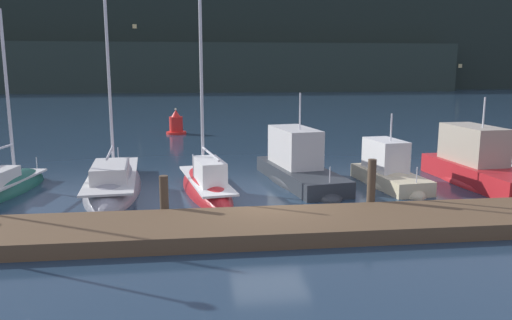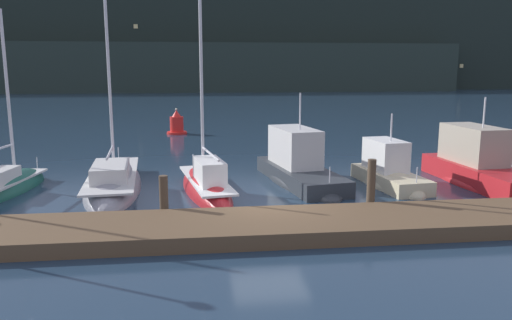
# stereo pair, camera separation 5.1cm
# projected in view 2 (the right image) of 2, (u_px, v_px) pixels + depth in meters

# --- Properties ---
(ground_plane) EXTENTS (400.00, 400.00, 0.00)m
(ground_plane) POSITION_uv_depth(u_px,v_px,m) (269.00, 216.00, 16.48)
(ground_plane) COLOR #1E3347
(dock) EXTENTS (42.19, 2.80, 0.45)m
(dock) POSITION_uv_depth(u_px,v_px,m) (278.00, 226.00, 14.70)
(dock) COLOR brown
(dock) RESTS_ON ground
(mooring_pile_2) EXTENTS (0.28, 0.28, 1.47)m
(mooring_pile_2) POSITION_uv_depth(u_px,v_px,m) (164.00, 198.00, 15.81)
(mooring_pile_2) COLOR #4C3D2D
(mooring_pile_2) RESTS_ON ground
(mooring_pile_3) EXTENTS (0.28, 0.28, 1.84)m
(mooring_pile_3) POSITION_uv_depth(u_px,v_px,m) (371.00, 187.00, 16.58)
(mooring_pile_3) COLOR #4C3D2D
(mooring_pile_3) RESTS_ON ground
(sailboat_berth_3) EXTENTS (2.04, 5.19, 7.78)m
(sailboat_berth_3) POSITION_uv_depth(u_px,v_px,m) (11.00, 189.00, 19.63)
(sailboat_berth_3) COLOR #195647
(sailboat_berth_3) RESTS_ON ground
(sailboat_berth_4) EXTENTS (2.91, 8.55, 12.49)m
(sailboat_berth_4) POSITION_uv_depth(u_px,v_px,m) (113.00, 185.00, 20.30)
(sailboat_berth_4) COLOR gray
(sailboat_berth_4) RESTS_ON ground
(sailboat_berth_5) EXTENTS (2.57, 6.63, 9.17)m
(sailboat_berth_5) POSITION_uv_depth(u_px,v_px,m) (206.00, 189.00, 19.42)
(sailboat_berth_5) COLOR red
(sailboat_berth_5) RESTS_ON ground
(motorboat_berth_6) EXTENTS (3.26, 7.15, 4.41)m
(motorboat_berth_6) POSITION_uv_depth(u_px,v_px,m) (299.00, 173.00, 21.25)
(motorboat_berth_6) COLOR #2D3338
(motorboat_berth_6) RESTS_ON ground
(motorboat_berth_7) EXTENTS (2.23, 4.90, 3.67)m
(motorboat_berth_7) POSITION_uv_depth(u_px,v_px,m) (389.00, 179.00, 20.67)
(motorboat_berth_7) COLOR beige
(motorboat_berth_7) RESTS_ON ground
(motorboat_berth_8) EXTENTS (2.57, 7.03, 4.17)m
(motorboat_berth_8) POSITION_uv_depth(u_px,v_px,m) (479.00, 173.00, 20.88)
(motorboat_berth_8) COLOR red
(motorboat_berth_8) RESTS_ON ground
(channel_buoy) EXTENTS (1.47, 1.47, 1.89)m
(channel_buoy) POSITION_uv_depth(u_px,v_px,m) (177.00, 124.00, 36.49)
(channel_buoy) COLOR red
(channel_buoy) RESTS_ON ground
(hillside_backdrop) EXTENTS (240.00, 23.00, 19.01)m
(hillside_backdrop) POSITION_uv_depth(u_px,v_px,m) (189.00, 48.00, 106.01)
(hillside_backdrop) COLOR #1E2823
(hillside_backdrop) RESTS_ON ground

